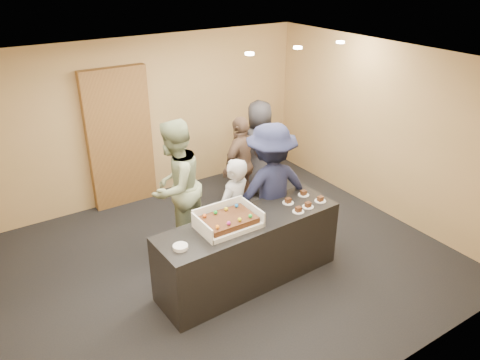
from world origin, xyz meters
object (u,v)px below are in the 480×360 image
at_px(cake_box, 227,222).
at_px(sheet_cake, 228,220).
at_px(person_sage_man, 175,187).
at_px(person_dark_suit, 259,148).
at_px(serving_counter, 249,250).
at_px(storage_cabinet, 120,139).
at_px(person_brown_extra, 242,164).
at_px(person_server_grey, 234,213).
at_px(plate_stack, 180,247).
at_px(person_navy_man, 270,190).

bearing_deg(cake_box, sheet_cake, -90.98).
height_order(person_sage_man, person_dark_suit, person_sage_man).
bearing_deg(serving_counter, person_sage_man, 106.32).
xyz_separation_m(serving_counter, storage_cabinet, (-0.55, 2.90, 0.70)).
bearing_deg(person_brown_extra, storage_cabinet, -60.73).
height_order(person_server_grey, person_sage_man, person_sage_man).
xyz_separation_m(plate_stack, person_dark_suit, (2.53, 2.07, -0.09)).
relative_size(person_server_grey, person_dark_suit, 0.92).
distance_m(cake_box, person_dark_suit, 2.69).
xyz_separation_m(cake_box, person_dark_suit, (1.85, 1.95, -0.12)).
distance_m(storage_cabinet, sheet_cake, 2.92).
bearing_deg(person_navy_man, serving_counter, 42.12).
bearing_deg(person_sage_man, person_server_grey, 90.01).
bearing_deg(person_dark_suit, person_navy_man, 78.48).
relative_size(storage_cabinet, person_brown_extra, 1.44).
bearing_deg(storage_cabinet, person_server_grey, -75.87).
bearing_deg(person_dark_suit, sheet_cake, 65.81).
relative_size(plate_stack, person_server_grey, 0.11).
bearing_deg(cake_box, person_navy_man, 23.97).
xyz_separation_m(serving_counter, person_dark_suit, (1.55, 1.97, 0.38)).
distance_m(cake_box, person_navy_man, 1.04).
xyz_separation_m(sheet_cake, person_brown_extra, (1.27, 1.65, -0.20)).
bearing_deg(plate_stack, storage_cabinet, 81.83).
xyz_separation_m(serving_counter, person_server_grey, (0.06, 0.45, 0.31)).
height_order(person_server_grey, person_brown_extra, person_brown_extra).
bearing_deg(person_brown_extra, person_navy_man, 53.65).
distance_m(plate_stack, person_navy_man, 1.73).
height_order(storage_cabinet, person_brown_extra, storage_cabinet).
height_order(serving_counter, storage_cabinet, storage_cabinet).
xyz_separation_m(cake_box, person_navy_man, (0.95, 0.42, -0.01)).
height_order(person_server_grey, person_navy_man, person_navy_man).
height_order(sheet_cake, person_navy_man, person_navy_man).
distance_m(sheet_cake, person_sage_man, 1.22).
relative_size(storage_cabinet, person_dark_suit, 1.38).
relative_size(person_sage_man, person_dark_suit, 1.14).
relative_size(person_server_grey, person_brown_extra, 0.96).
xyz_separation_m(person_sage_man, person_brown_extra, (1.38, 0.44, -0.16)).
bearing_deg(cake_box, serving_counter, -5.10).
bearing_deg(serving_counter, sheet_cake, 177.92).
xyz_separation_m(storage_cabinet, cake_box, (0.25, -2.88, -0.20)).
relative_size(cake_box, person_brown_extra, 0.46).
bearing_deg(plate_stack, person_brown_extra, 41.82).
xyz_separation_m(sheet_cake, person_sage_man, (-0.10, 1.21, -0.05)).
bearing_deg(person_server_grey, person_dark_suit, -155.30).
height_order(person_navy_man, person_dark_suit, person_navy_man).
distance_m(serving_counter, person_brown_extra, 1.95).
height_order(cake_box, sheet_cake, cake_box).
relative_size(cake_box, person_dark_suit, 0.44).
relative_size(plate_stack, person_navy_man, 0.09).
relative_size(plate_stack, person_brown_extra, 0.11).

